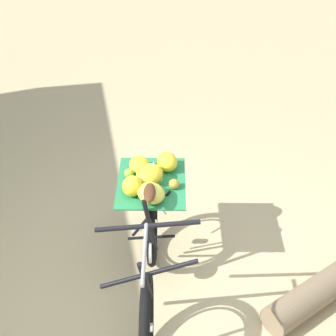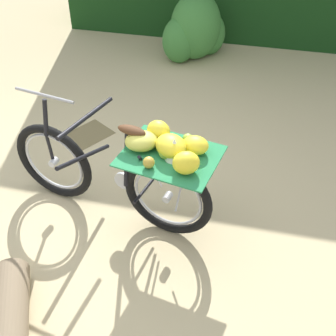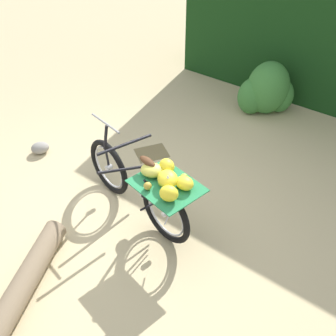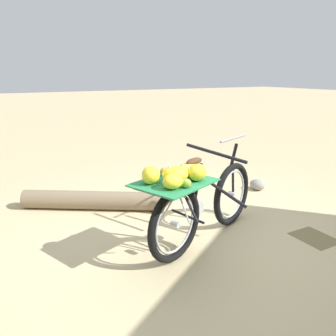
{
  "view_description": "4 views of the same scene",
  "coord_description": "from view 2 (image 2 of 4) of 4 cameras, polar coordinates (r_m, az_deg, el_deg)",
  "views": [
    {
      "loc": [
        -1.13,
        2.34,
        3.21
      ],
      "look_at": [
        0.07,
        -0.63,
        0.93
      ],
      "focal_mm": 54.34,
      "sensor_mm": 36.0,
      "label": 1
    },
    {
      "loc": [
        -1.56,
        -2.38,
        2.76
      ],
      "look_at": [
        0.09,
        -0.7,
        0.78
      ],
      "focal_mm": 48.27,
      "sensor_mm": 36.0,
      "label": 2
    },
    {
      "loc": [
        -0.82,
        -3.42,
        3.44
      ],
      "look_at": [
        0.26,
        -0.5,
        0.91
      ],
      "focal_mm": 42.75,
      "sensor_mm": 36.0,
      "label": 3
    },
    {
      "loc": [
        2.69,
        -2.05,
        1.71
      ],
      "look_at": [
        0.08,
        -0.6,
        0.88
      ],
      "focal_mm": 36.56,
      "sensor_mm": 36.0,
      "label": 4
    }
  ],
  "objects": [
    {
      "name": "ground_plane",
      "position": [
        3.96,
        -8.05,
        -4.71
      ],
      "size": [
        60.0,
        60.0,
        0.0
      ],
      "primitive_type": "plane",
      "color": "#C6B284"
    },
    {
      "name": "bicycle",
      "position": [
        3.5,
        -5.47,
        -0.14
      ],
      "size": [
        0.98,
        1.76,
        1.03
      ],
      "rotation": [
        0.0,
        0.0,
        1.95
      ],
      "color": "black",
      "rests_on": "ground_plane"
    },
    {
      "name": "shrub_cluster",
      "position": [
        6.12,
        3.4,
        16.96
      ],
      "size": [
        0.91,
        0.62,
        0.86
      ],
      "color": "#387533",
      "rests_on": "ground_plane"
    },
    {
      "name": "leaf_litter_patch",
      "position": [
        4.81,
        -9.98,
        4.23
      ],
      "size": [
        0.44,
        0.36,
        0.01
      ],
      "primitive_type": "cube",
      "color": "olive",
      "rests_on": "ground_plane"
    }
  ]
}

